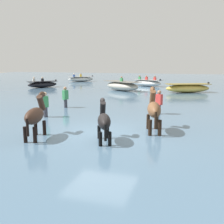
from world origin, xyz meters
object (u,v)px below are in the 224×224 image
(horse_lead_bay, at_px, (154,111))
(person_wading_mid, at_px, (65,100))
(boat_distant_east, at_px, (147,83))
(person_wading_close, at_px, (45,107))
(boat_distant_west, at_px, (122,86))
(boat_mid_channel, at_px, (81,79))
(person_onlooker_left, at_px, (159,105))
(boat_far_inshore, at_px, (188,88))
(horse_flank_dark_bay, at_px, (35,117))
(horse_trailing_black, at_px, (104,122))
(boat_near_starboard, at_px, (42,84))

(horse_lead_bay, distance_m, person_wading_mid, 7.06)
(boat_distant_east, distance_m, person_wading_close, 18.70)
(boat_distant_east, relative_size, person_wading_close, 2.36)
(horse_lead_bay, xyz_separation_m, person_wading_mid, (-5.82, 3.98, -0.35))
(boat_distant_west, height_order, person_wading_mid, boat_distant_west)
(boat_mid_channel, xyz_separation_m, person_wading_mid, (8.07, -20.24, 0.13))
(boat_distant_west, relative_size, person_wading_close, 2.59)
(horse_lead_bay, height_order, person_onlooker_left, horse_lead_bay)
(horse_lead_bay, height_order, boat_distant_west, horse_lead_bay)
(person_wading_mid, bearing_deg, boat_mid_channel, 111.73)
(boat_far_inshore, height_order, person_wading_close, person_wading_close)
(person_wading_close, bearing_deg, boat_distant_east, 84.78)
(horse_flank_dark_bay, xyz_separation_m, person_onlooker_left, (3.55, 5.76, -0.29))
(boat_far_inshore, xyz_separation_m, person_onlooker_left, (-1.11, -10.81, 0.09))
(horse_lead_bay, xyz_separation_m, boat_distant_east, (-3.77, 19.81, -0.46))
(horse_trailing_black, bearing_deg, person_onlooker_left, 78.32)
(horse_trailing_black, bearing_deg, boat_mid_channel, 115.64)
(boat_near_starboard, distance_m, person_wading_close, 16.18)
(person_wading_close, height_order, person_onlooker_left, same)
(horse_trailing_black, relative_size, boat_far_inshore, 0.43)
(boat_far_inshore, bearing_deg, boat_mid_channel, 146.36)
(boat_near_starboard, bearing_deg, horse_lead_bay, -46.32)
(horse_lead_bay, bearing_deg, horse_flank_dark_bay, -150.75)
(horse_trailing_black, xyz_separation_m, boat_far_inshore, (2.23, 16.23, -0.28))
(boat_distant_east, bearing_deg, person_wading_mid, -97.37)
(horse_flank_dark_bay, bearing_deg, boat_distant_east, 89.86)
(horse_trailing_black, xyz_separation_m, person_wading_mid, (-4.42, 5.78, -0.19))
(boat_near_starboard, height_order, boat_distant_west, boat_distant_west)
(boat_mid_channel, xyz_separation_m, boat_far_inshore, (14.72, -9.79, 0.04))
(boat_mid_channel, bearing_deg, boat_near_starboard, -91.68)
(boat_mid_channel, distance_m, person_wading_mid, 21.79)
(boat_distant_east, bearing_deg, horse_flank_dark_bay, -90.14)
(boat_far_inshore, bearing_deg, person_wading_close, -115.44)
(boat_far_inshore, height_order, person_wading_mid, person_wading_mid)
(horse_lead_bay, height_order, horse_flank_dark_bay, horse_lead_bay)
(boat_mid_channel, bearing_deg, boat_far_inshore, -33.64)
(horse_trailing_black, distance_m, boat_far_inshore, 16.38)
(boat_mid_channel, xyz_separation_m, person_onlooker_left, (13.61, -20.60, 0.13))
(person_onlooker_left, bearing_deg, boat_mid_channel, 123.44)
(person_wading_close, bearing_deg, boat_mid_channel, 110.06)
(boat_near_starboard, bearing_deg, person_wading_close, -57.51)
(boat_distant_east, relative_size, person_onlooker_left, 2.36)
(person_wading_close, xyz_separation_m, person_wading_mid, (-0.35, 2.79, 0.00))
(boat_near_starboard, relative_size, boat_far_inshore, 0.76)
(boat_far_inshore, relative_size, person_wading_mid, 2.55)
(boat_distant_west, height_order, person_wading_close, boat_distant_west)
(person_onlooker_left, bearing_deg, horse_lead_bay, -85.63)
(boat_distant_west, distance_m, boat_distant_east, 5.66)
(horse_lead_bay, distance_m, boat_near_starboard, 20.51)
(horse_trailing_black, bearing_deg, boat_distant_east, 96.27)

